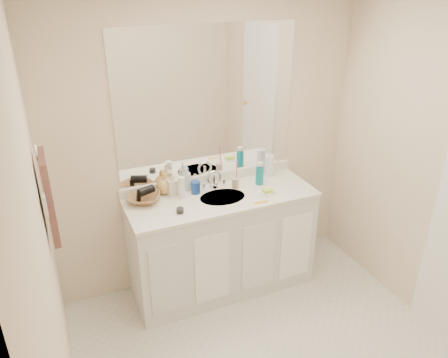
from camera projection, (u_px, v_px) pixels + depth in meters
wall_back at (208, 147)px, 3.56m from camera, size 2.60×0.02×2.40m
wall_left at (50, 280)px, 2.02m from camera, size 0.02×2.60×2.40m
vanity_cabinet at (222, 244)px, 3.67m from camera, size 1.50×0.55×0.85m
countertop at (222, 197)px, 3.48m from camera, size 1.52×0.57×0.03m
backsplash at (209, 178)px, 3.67m from camera, size 1.52×0.03×0.08m
sink_basin at (223, 198)px, 3.46m from camera, size 0.37×0.37×0.02m
faucet at (214, 182)px, 3.58m from camera, size 0.02×0.02×0.11m
mirror at (208, 104)px, 3.40m from camera, size 1.48×0.01×1.20m
blue_mug at (196, 187)px, 3.50m from camera, size 0.09×0.09×0.10m
tan_cup at (235, 183)px, 3.59m from camera, size 0.08×0.08×0.08m
toothbrush at (237, 171)px, 3.55m from camera, size 0.02×0.04×0.18m
mouthwash_bottle at (260, 176)px, 3.64m from camera, size 0.08×0.08×0.15m
clear_pump_bottle at (269, 166)px, 3.78m from camera, size 0.07×0.07×0.19m
soap_dish at (268, 193)px, 3.50m from camera, size 0.13×0.12×0.01m
green_soap at (268, 191)px, 3.50m from camera, size 0.08×0.05×0.03m
orange_comb at (261, 202)px, 3.37m from camera, size 0.12×0.03×0.00m
dark_jar at (180, 211)px, 3.22m from camera, size 0.06×0.06×0.04m
extra_white_bottle at (182, 188)px, 3.40m from camera, size 0.06×0.06×0.18m
soap_bottle_white at (187, 178)px, 3.53m from camera, size 0.10×0.10×0.20m
soap_bottle_cream at (172, 183)px, 3.46m from camera, size 0.10×0.10×0.20m
soap_bottle_yellow at (165, 183)px, 3.48m from camera, size 0.16×0.16×0.17m
wicker_basket at (144, 198)px, 3.37m from camera, size 0.33×0.33×0.06m
hair_dryer at (146, 191)px, 3.35m from camera, size 0.14×0.11×0.06m
towel_ring at (36, 152)px, 2.52m from camera, size 0.01×0.11×0.11m
hand_towel at (49, 197)px, 2.66m from camera, size 0.04×0.32×0.55m
switch_plate at (46, 205)px, 2.46m from camera, size 0.01×0.08×0.13m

